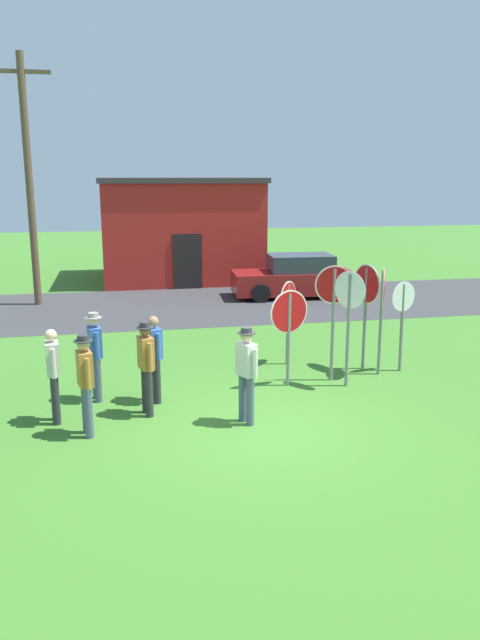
% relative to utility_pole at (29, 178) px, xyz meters
% --- Properties ---
extents(ground_plane, '(80.00, 80.00, 0.00)m').
position_rel_utility_pole_xyz_m(ground_plane, '(5.04, -11.75, -4.18)').
color(ground_plane, '#3D7528').
extents(street_asphalt, '(60.00, 6.40, 0.01)m').
position_rel_utility_pole_xyz_m(street_asphalt, '(5.04, -1.20, -4.18)').
color(street_asphalt, '#38383A').
rests_on(street_asphalt, ground).
extents(building_background, '(6.48, 5.41, 4.16)m').
position_rel_utility_pole_xyz_m(building_background, '(5.30, 4.58, -2.10)').
color(building_background, '#B2231E').
rests_on(building_background, ground).
extents(utility_pole, '(1.80, 0.24, 8.00)m').
position_rel_utility_pole_xyz_m(utility_pole, '(0.00, 0.00, 0.00)').
color(utility_pole, brown).
rests_on(utility_pole, ground).
extents(parked_car_on_street, '(4.40, 2.21, 1.51)m').
position_rel_utility_pole_xyz_m(parked_car_on_street, '(8.89, -0.35, -3.49)').
color(parked_car_on_street, maroon).
rests_on(parked_car_on_street, ground).
extents(stop_sign_tallest, '(0.80, 0.15, 2.46)m').
position_rel_utility_pole_xyz_m(stop_sign_tallest, '(7.05, -9.47, -2.49)').
color(stop_sign_tallest, slate).
rests_on(stop_sign_tallest, ground).
extents(stop_sign_low_front, '(0.55, 0.64, 1.94)m').
position_rel_utility_pole_xyz_m(stop_sign_low_front, '(6.44, -8.17, -2.86)').
color(stop_sign_low_front, slate).
rests_on(stop_sign_low_front, ground).
extents(stop_sign_leaning_right, '(0.63, 0.23, 2.01)m').
position_rel_utility_pole_xyz_m(stop_sign_leaning_right, '(8.77, -9.13, -2.83)').
color(stop_sign_leaning_right, slate).
rests_on(stop_sign_leaning_right, ground).
extents(stop_sign_rear_right, '(0.32, 0.80, 2.36)m').
position_rel_utility_pole_xyz_m(stop_sign_rear_right, '(8.21, -9.28, -2.55)').
color(stop_sign_rear_right, slate).
rests_on(stop_sign_rear_right, ground).
extents(stop_sign_nearest, '(0.26, 0.85, 2.37)m').
position_rel_utility_pole_xyz_m(stop_sign_nearest, '(8.03, -8.84, -2.54)').
color(stop_sign_nearest, slate).
rests_on(stop_sign_nearest, ground).
extents(stop_sign_far_back, '(0.40, 0.66, 2.40)m').
position_rel_utility_pole_xyz_m(stop_sign_far_back, '(7.24, -9.88, -2.54)').
color(stop_sign_far_back, slate).
rests_on(stop_sign_far_back, ground).
extents(stop_sign_center_cluster, '(0.85, 0.32, 2.01)m').
position_rel_utility_pole_xyz_m(stop_sign_center_cluster, '(6.06, -9.62, -2.81)').
color(stop_sign_center_cluster, slate).
rests_on(stop_sign_center_cluster, ground).
extents(person_on_left, '(0.35, 0.53, 1.74)m').
position_rel_utility_pole_xyz_m(person_on_left, '(4.80, -11.41, -3.20)').
color(person_on_left, '#4C5670').
rests_on(person_on_left, ground).
extents(person_in_teal, '(0.31, 0.55, 1.74)m').
position_rel_utility_pole_xyz_m(person_in_teal, '(3.12, -10.67, -3.20)').
color(person_in_teal, '#2D2D33').
rests_on(person_in_teal, ground).
extents(person_near_signs, '(0.27, 0.57, 1.69)m').
position_rel_utility_pole_xyz_m(person_near_signs, '(1.52, -10.71, -3.23)').
color(person_near_signs, '#2D2D33').
rests_on(person_near_signs, ground).
extents(person_in_dark_shirt, '(0.32, 0.55, 1.69)m').
position_rel_utility_pole_xyz_m(person_in_dark_shirt, '(3.30, -10.02, -3.23)').
color(person_in_dark_shirt, '#2D2D33').
rests_on(person_in_dark_shirt, ground).
extents(person_in_blue, '(0.32, 0.56, 1.74)m').
position_rel_utility_pole_xyz_m(person_in_blue, '(2.20, -9.72, -3.20)').
color(person_in_blue, '#4C5670').
rests_on(person_in_blue, ground).
extents(person_holding_notes, '(0.32, 0.56, 1.74)m').
position_rel_utility_pole_xyz_m(person_holding_notes, '(2.10, -11.40, -3.20)').
color(person_holding_notes, '#4C5670').
rests_on(person_holding_notes, ground).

